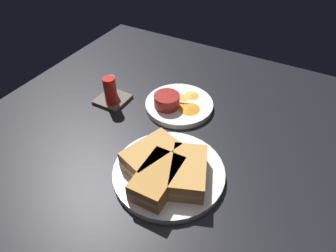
{
  "coord_description": "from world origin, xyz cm",
  "views": [
    {
      "loc": [
        -49.57,
        -26.73,
        56.18
      ],
      "look_at": [
        2.56,
        2.05,
        3.0
      ],
      "focal_mm": 32.47,
      "sensor_mm": 36.0,
      "label": 1
    }
  ],
  "objects_px": {
    "spoon_by_dark_ramekin": "(171,169)",
    "spoon_by_gravy_ramekin": "(164,100)",
    "condiment_caddy": "(111,93)",
    "plate_sandwich_main": "(169,172)",
    "plate_chips_companion": "(179,105)",
    "sandwich_half_near": "(150,155)",
    "sandwich_half_extra": "(188,172)",
    "sandwich_half_far": "(157,178)",
    "ramekin_light_gravy": "(167,100)",
    "ramekin_dark_sauce": "(190,178)"
  },
  "relations": [
    {
      "from": "plate_chips_companion",
      "to": "condiment_caddy",
      "type": "relative_size",
      "value": 2.11
    },
    {
      "from": "spoon_by_gravy_ramekin",
      "to": "sandwich_half_extra",
      "type": "bearing_deg",
      "value": -140.37
    },
    {
      "from": "plate_sandwich_main",
      "to": "ramekin_dark_sauce",
      "type": "bearing_deg",
      "value": -100.07
    },
    {
      "from": "sandwich_half_extra",
      "to": "condiment_caddy",
      "type": "height_order",
      "value": "condiment_caddy"
    },
    {
      "from": "sandwich_half_far",
      "to": "condiment_caddy",
      "type": "distance_m",
      "value": 0.36
    },
    {
      "from": "ramekin_light_gravy",
      "to": "plate_sandwich_main",
      "type": "bearing_deg",
      "value": -149.85
    },
    {
      "from": "plate_sandwich_main",
      "to": "sandwich_half_far",
      "type": "distance_m",
      "value": 0.06
    },
    {
      "from": "spoon_by_dark_ramekin",
      "to": "spoon_by_gravy_ramekin",
      "type": "relative_size",
      "value": 1.01
    },
    {
      "from": "sandwich_half_far",
      "to": "plate_chips_companion",
      "type": "height_order",
      "value": "sandwich_half_far"
    },
    {
      "from": "sandwich_half_far",
      "to": "spoon_by_dark_ramekin",
      "type": "height_order",
      "value": "sandwich_half_far"
    },
    {
      "from": "sandwich_half_far",
      "to": "sandwich_half_near",
      "type": "bearing_deg",
      "value": 43.93
    },
    {
      "from": "sandwich_half_near",
      "to": "ramekin_dark_sauce",
      "type": "bearing_deg",
      "value": -95.95
    },
    {
      "from": "spoon_by_gravy_ramekin",
      "to": "condiment_caddy",
      "type": "relative_size",
      "value": 1.04
    },
    {
      "from": "plate_sandwich_main",
      "to": "condiment_caddy",
      "type": "relative_size",
      "value": 2.75
    },
    {
      "from": "ramekin_dark_sauce",
      "to": "plate_chips_companion",
      "type": "distance_m",
      "value": 0.3
    },
    {
      "from": "ramekin_dark_sauce",
      "to": "plate_sandwich_main",
      "type": "bearing_deg",
      "value": 79.93
    },
    {
      "from": "ramekin_light_gravy",
      "to": "spoon_by_gravy_ramekin",
      "type": "relative_size",
      "value": 0.75
    },
    {
      "from": "plate_sandwich_main",
      "to": "ramekin_light_gravy",
      "type": "relative_size",
      "value": 3.52
    },
    {
      "from": "spoon_by_dark_ramekin",
      "to": "condiment_caddy",
      "type": "relative_size",
      "value": 1.05
    },
    {
      "from": "sandwich_half_far",
      "to": "condiment_caddy",
      "type": "bearing_deg",
      "value": 53.03
    },
    {
      "from": "plate_sandwich_main",
      "to": "plate_chips_companion",
      "type": "height_order",
      "value": "same"
    },
    {
      "from": "sandwich_half_extra",
      "to": "spoon_by_gravy_ramekin",
      "type": "distance_m",
      "value": 0.3
    },
    {
      "from": "plate_sandwich_main",
      "to": "spoon_by_gravy_ramekin",
      "type": "height_order",
      "value": "spoon_by_gravy_ramekin"
    },
    {
      "from": "plate_sandwich_main",
      "to": "condiment_caddy",
      "type": "height_order",
      "value": "condiment_caddy"
    },
    {
      "from": "plate_sandwich_main",
      "to": "plate_chips_companion",
      "type": "xyz_separation_m",
      "value": [
        0.24,
        0.1,
        0.0
      ]
    },
    {
      "from": "sandwich_half_near",
      "to": "sandwich_half_extra",
      "type": "distance_m",
      "value": 0.1
    },
    {
      "from": "plate_sandwich_main",
      "to": "sandwich_half_far",
      "type": "bearing_deg",
      "value": 178.93
    },
    {
      "from": "ramekin_light_gravy",
      "to": "condiment_caddy",
      "type": "bearing_deg",
      "value": 105.38
    },
    {
      "from": "ramekin_dark_sauce",
      "to": "spoon_by_gravy_ramekin",
      "type": "relative_size",
      "value": 0.71
    },
    {
      "from": "ramekin_dark_sauce",
      "to": "spoon_by_dark_ramekin",
      "type": "height_order",
      "value": "ramekin_dark_sauce"
    },
    {
      "from": "sandwich_half_far",
      "to": "ramekin_dark_sauce",
      "type": "height_order",
      "value": "sandwich_half_far"
    },
    {
      "from": "plate_sandwich_main",
      "to": "sandwich_half_extra",
      "type": "bearing_deg",
      "value": -91.07
    },
    {
      "from": "spoon_by_dark_ramekin",
      "to": "ramekin_light_gravy",
      "type": "xyz_separation_m",
      "value": [
        0.21,
        0.13,
        0.02
      ]
    },
    {
      "from": "sandwich_half_extra",
      "to": "ramekin_light_gravy",
      "type": "relative_size",
      "value": 2.0
    },
    {
      "from": "sandwich_half_near",
      "to": "spoon_by_dark_ramekin",
      "type": "bearing_deg",
      "value": -88.76
    },
    {
      "from": "plate_sandwich_main",
      "to": "sandwich_half_near",
      "type": "xyz_separation_m",
      "value": [
        0.0,
        0.05,
        0.03
      ]
    },
    {
      "from": "ramekin_dark_sauce",
      "to": "condiment_caddy",
      "type": "relative_size",
      "value": 0.74
    },
    {
      "from": "sandwich_half_extra",
      "to": "plate_chips_companion",
      "type": "relative_size",
      "value": 0.74
    },
    {
      "from": "spoon_by_dark_ramekin",
      "to": "sandwich_half_far",
      "type": "bearing_deg",
      "value": 175.12
    },
    {
      "from": "sandwich_half_far",
      "to": "ramekin_dark_sauce",
      "type": "relative_size",
      "value": 1.9
    },
    {
      "from": "condiment_caddy",
      "to": "ramekin_dark_sauce",
      "type": "bearing_deg",
      "value": -117.02
    },
    {
      "from": "plate_sandwich_main",
      "to": "ramekin_light_gravy",
      "type": "height_order",
      "value": "ramekin_light_gravy"
    },
    {
      "from": "plate_chips_companion",
      "to": "spoon_by_gravy_ramekin",
      "type": "bearing_deg",
      "value": 106.97
    },
    {
      "from": "plate_sandwich_main",
      "to": "sandwich_half_far",
      "type": "xyz_separation_m",
      "value": [
        -0.05,
        0.0,
        0.03
      ]
    },
    {
      "from": "sandwich_half_extra",
      "to": "spoon_by_dark_ramekin",
      "type": "relative_size",
      "value": 1.5
    },
    {
      "from": "sandwich_half_extra",
      "to": "plate_chips_companion",
      "type": "height_order",
      "value": "sandwich_half_extra"
    },
    {
      "from": "spoon_by_gravy_ramekin",
      "to": "plate_chips_companion",
      "type": "bearing_deg",
      "value": -73.03
    },
    {
      "from": "plate_sandwich_main",
      "to": "plate_chips_companion",
      "type": "relative_size",
      "value": 1.3
    },
    {
      "from": "plate_sandwich_main",
      "to": "sandwich_half_extra",
      "type": "xyz_separation_m",
      "value": [
        -0.0,
        -0.05,
        0.03
      ]
    },
    {
      "from": "sandwich_half_extra",
      "to": "spoon_by_dark_ramekin",
      "type": "height_order",
      "value": "sandwich_half_extra"
    }
  ]
}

